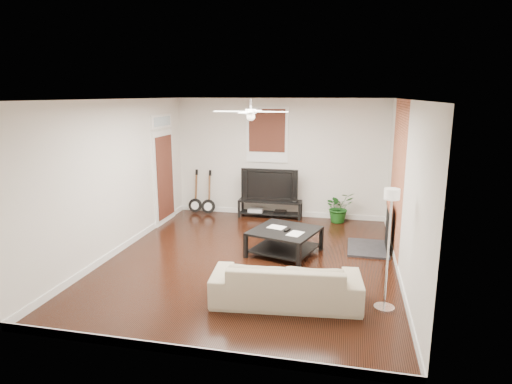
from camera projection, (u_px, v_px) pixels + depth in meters
room at (251, 183)px, 7.43m from camera, size 5.01×6.01×2.81m
brick_accent at (397, 178)px, 7.86m from camera, size 0.02×2.20×2.80m
fireplace at (377, 227)px, 8.13m from camera, size 0.80×1.10×0.92m
window_back at (267, 135)px, 10.20m from camera, size 1.00×0.06×1.30m
door_left at (164, 168)px, 9.79m from camera, size 0.08×1.00×2.50m
tv_stand at (270, 209)px, 10.37m from camera, size 1.50×0.40×0.42m
tv at (270, 184)px, 10.26m from camera, size 1.34×0.18×0.77m
coffee_table at (284, 242)px, 7.98m from camera, size 1.38×1.38×0.47m
sofa at (286, 282)px, 6.09m from camera, size 2.15×1.03×0.61m
floor_lamp at (388, 250)px, 5.78m from camera, size 0.31×0.31×1.70m
potted_plant at (339, 207)px, 9.95m from camera, size 0.84×0.81×0.71m
guitar_left at (195, 192)px, 10.67m from camera, size 0.35×0.25×1.09m
guitar_right at (208, 193)px, 10.56m from camera, size 0.37×0.29×1.09m
ceiling_fan at (251, 112)px, 7.16m from camera, size 1.24×1.24×0.32m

